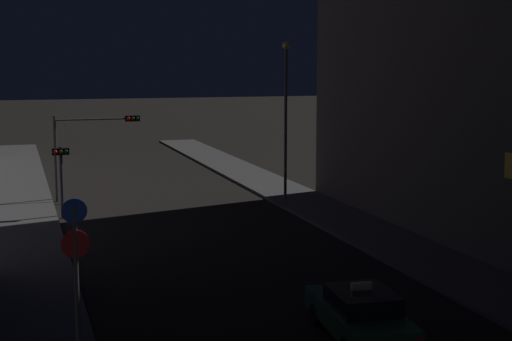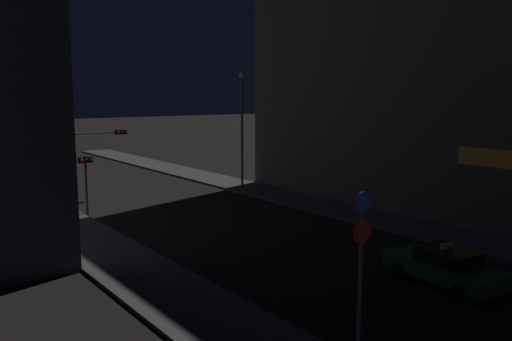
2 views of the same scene
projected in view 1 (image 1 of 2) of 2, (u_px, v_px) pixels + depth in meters
sidewalk_left at (21, 215)px, 37.01m from camera, size 3.33×65.01×0.15m
sidewalk_right at (300, 199)px, 41.39m from camera, size 3.33×65.01×0.15m
taxi at (360, 314)px, 20.54m from camera, size 2.19×4.59×1.62m
traffic_light_overhead at (91, 137)px, 41.15m from camera, size 4.65×0.41×4.66m
traffic_light_left_kerb at (61, 167)px, 36.25m from camera, size 0.80×0.42×3.50m
sign_pole_left at (77, 290)px, 15.40m from camera, size 0.58×0.10×4.64m
street_lamp_far_block at (286, 106)px, 40.39m from camera, size 0.40×0.40×8.40m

